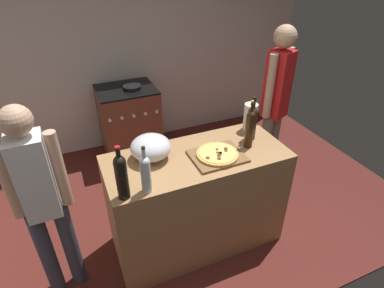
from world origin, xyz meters
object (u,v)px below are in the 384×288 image
Objects in this scene: wine_bottle_green at (121,175)px; stove at (130,123)px; pizza at (218,154)px; wine_bottle_amber at (146,173)px; mixing_bowl at (151,147)px; person_in_red at (275,102)px; wine_bottle_clear at (252,122)px; paper_towel_roll at (250,117)px; person_in_stripes at (42,199)px; wine_bottle_dark at (250,128)px.

stove is at bearing 76.68° from wine_bottle_green.
wine_bottle_amber reaches higher than pizza.
person_in_red is (1.37, 0.33, -0.02)m from mixing_bowl.
wine_bottle_clear reaches higher than pizza.
pizza is 0.34× the size of stove.
paper_towel_roll is at bearing 20.04° from wine_bottle_green.
wine_bottle_green is at bearing -25.07° from person_in_stripes.
pizza is 0.51m from mixing_bowl.
pizza is 0.43m from wine_bottle_clear.
person_in_stripes reaches higher than mixing_bowl.
mixing_bowl is 0.82× the size of wine_bottle_clear.
pizza is 0.94× the size of wine_bottle_amber.
wine_bottle_amber is at bearing -98.83° from stove.
person_in_stripes reaches higher than wine_bottle_green.
mixing_bowl is at bearing -166.36° from person_in_red.
wine_bottle_dark reaches higher than wine_bottle_clear.
wine_bottle_dark reaches higher than wine_bottle_amber.
pizza is 0.21× the size of person_in_stripes.
paper_towel_roll is 1.74m from person_in_stripes.
wine_bottle_clear is (-0.08, -0.14, 0.04)m from paper_towel_roll.
person_in_stripes is (-0.65, 0.24, -0.18)m from wine_bottle_amber.
wine_bottle_green is at bearing 179.27° from wine_bottle_amber.
person_in_stripes is (-1.55, 0.03, -0.21)m from wine_bottle_dark.
person_in_stripes is (-0.50, 0.23, -0.21)m from wine_bottle_green.
person_in_stripes is 2.21m from person_in_red.
paper_towel_roll is at bearing -151.27° from person_in_red.
person_in_stripes is at bearing -168.11° from person_in_red.
wine_bottle_green is 0.41× the size of stove.
wine_bottle_amber is (-0.61, -0.16, 0.12)m from pizza.
wine_bottle_green is 0.59m from person_in_stripes.
mixing_bowl is 0.85m from wine_bottle_clear.
person_in_red reaches higher than stove.
wine_bottle_amber is (-1.07, -0.45, 0.03)m from paper_towel_roll.
person_in_red is (1.22, -1.18, 0.55)m from stove.
mixing_bowl is (-0.47, 0.19, 0.06)m from pizza.
wine_bottle_clear is 0.24× the size of person_in_stripes.
stove is (-0.32, 1.71, -0.50)m from pizza.
mixing_bowl is 0.78m from wine_bottle_dark.
wine_bottle_dark is 0.23× the size of person_in_red.
wine_bottle_dark is at bearing 12.80° from wine_bottle_amber.
stove is at bearing 118.56° from paper_towel_roll.
paper_towel_roll is 0.30m from wine_bottle_dark.
wine_bottle_amber is 0.72m from person_in_stripes.
wine_bottle_clear is (0.99, 0.30, 0.01)m from wine_bottle_amber.
pizza is 0.81× the size of wine_bottle_dark.
pizza is at bearing -148.48° from paper_towel_roll.
wine_bottle_clear is (0.08, 0.10, -0.01)m from wine_bottle_dark.
wine_bottle_dark is at bearing -69.81° from stove.
wine_bottle_dark is at bearing -141.45° from person_in_red.
person_in_stripes reaches higher than stove.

